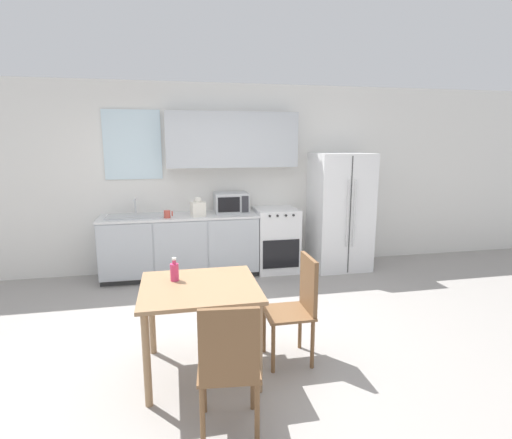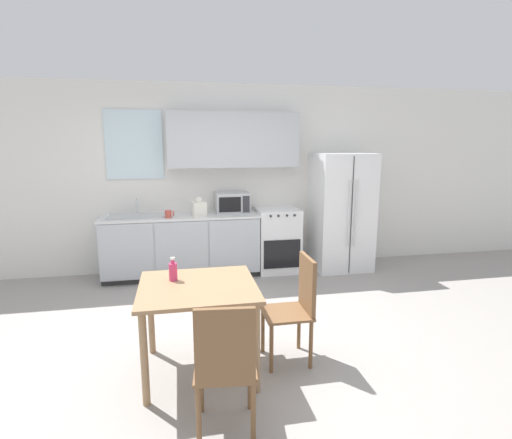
{
  "view_description": "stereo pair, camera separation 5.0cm",
  "coord_description": "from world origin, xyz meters",
  "px_view_note": "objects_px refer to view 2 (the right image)",
  "views": [
    {
      "loc": [
        -0.5,
        -3.63,
        1.89
      ],
      "look_at": [
        0.37,
        0.55,
        1.05
      ],
      "focal_mm": 28.0,
      "sensor_mm": 36.0,
      "label": 1
    },
    {
      "loc": [
        -0.45,
        -3.64,
        1.89
      ],
      "look_at": [
        0.37,
        0.55,
        1.05
      ],
      "focal_mm": 28.0,
      "sensor_mm": 36.0,
      "label": 2
    }
  ],
  "objects_px": {
    "refrigerator": "(341,212)",
    "dining_chair_near": "(225,362)",
    "dining_chair_side": "(297,301)",
    "dining_table": "(198,299)",
    "drink_bottle": "(173,271)",
    "coffee_mug": "(169,214)",
    "microwave": "(232,202)",
    "oven_range": "(277,240)"
  },
  "relations": [
    {
      "from": "oven_range",
      "to": "dining_table",
      "type": "bearing_deg",
      "value": -117.4
    },
    {
      "from": "coffee_mug",
      "to": "refrigerator",
      "type": "bearing_deg",
      "value": 2.25
    },
    {
      "from": "oven_range",
      "to": "coffee_mug",
      "type": "xyz_separation_m",
      "value": [
        -1.54,
        -0.16,
        0.47
      ]
    },
    {
      "from": "refrigerator",
      "to": "dining_chair_near",
      "type": "xyz_separation_m",
      "value": [
        -2.12,
        -3.22,
        -0.33
      ]
    },
    {
      "from": "coffee_mug",
      "to": "dining_table",
      "type": "distance_m",
      "value": 2.34
    },
    {
      "from": "microwave",
      "to": "dining_table",
      "type": "height_order",
      "value": "microwave"
    },
    {
      "from": "refrigerator",
      "to": "dining_chair_side",
      "type": "height_order",
      "value": "refrigerator"
    },
    {
      "from": "dining_table",
      "to": "dining_chair_side",
      "type": "xyz_separation_m",
      "value": [
        0.85,
        0.02,
        -0.1
      ]
    },
    {
      "from": "dining_chair_side",
      "to": "drink_bottle",
      "type": "height_order",
      "value": "drink_bottle"
    },
    {
      "from": "oven_range",
      "to": "refrigerator",
      "type": "relative_size",
      "value": 0.54
    },
    {
      "from": "refrigerator",
      "to": "dining_chair_side",
      "type": "distance_m",
      "value": 2.79
    },
    {
      "from": "dining_chair_near",
      "to": "drink_bottle",
      "type": "xyz_separation_m",
      "value": [
        -0.32,
        0.97,
        0.3
      ]
    },
    {
      "from": "refrigerator",
      "to": "coffee_mug",
      "type": "relative_size",
      "value": 14.4
    },
    {
      "from": "dining_chair_near",
      "to": "refrigerator",
      "type": "bearing_deg",
      "value": 62.67
    },
    {
      "from": "dining_chair_near",
      "to": "coffee_mug",
      "type": "bearing_deg",
      "value": 103.03
    },
    {
      "from": "coffee_mug",
      "to": "microwave",
      "type": "bearing_deg",
      "value": 15.0
    },
    {
      "from": "dining_chair_near",
      "to": "dining_chair_side",
      "type": "bearing_deg",
      "value": 55.07
    },
    {
      "from": "refrigerator",
      "to": "drink_bottle",
      "type": "bearing_deg",
      "value": -137.23
    },
    {
      "from": "dining_table",
      "to": "drink_bottle",
      "type": "height_order",
      "value": "drink_bottle"
    },
    {
      "from": "oven_range",
      "to": "refrigerator",
      "type": "height_order",
      "value": "refrigerator"
    },
    {
      "from": "microwave",
      "to": "dining_chair_side",
      "type": "height_order",
      "value": "microwave"
    },
    {
      "from": "refrigerator",
      "to": "microwave",
      "type": "xyz_separation_m",
      "value": [
        -1.61,
        0.14,
        0.16
      ]
    },
    {
      "from": "oven_range",
      "to": "coffee_mug",
      "type": "relative_size",
      "value": 7.76
    },
    {
      "from": "refrigerator",
      "to": "dining_chair_near",
      "type": "relative_size",
      "value": 1.85
    },
    {
      "from": "refrigerator",
      "to": "dining_chair_side",
      "type": "relative_size",
      "value": 1.85
    },
    {
      "from": "drink_bottle",
      "to": "coffee_mug",
      "type": "bearing_deg",
      "value": 91.84
    },
    {
      "from": "coffee_mug",
      "to": "drink_bottle",
      "type": "height_order",
      "value": "coffee_mug"
    },
    {
      "from": "coffee_mug",
      "to": "dining_chair_side",
      "type": "height_order",
      "value": "coffee_mug"
    },
    {
      "from": "microwave",
      "to": "coffee_mug",
      "type": "bearing_deg",
      "value": -165.0
    },
    {
      "from": "oven_range",
      "to": "refrigerator",
      "type": "distance_m",
      "value": 1.04
    },
    {
      "from": "dining_chair_side",
      "to": "drink_bottle",
      "type": "relative_size",
      "value": 4.72
    },
    {
      "from": "refrigerator",
      "to": "dining_chair_near",
      "type": "bearing_deg",
      "value": -123.35
    },
    {
      "from": "dining_chair_side",
      "to": "coffee_mug",
      "type": "bearing_deg",
      "value": 25.95
    },
    {
      "from": "coffee_mug",
      "to": "drink_bottle",
      "type": "xyz_separation_m",
      "value": [
        0.07,
        -2.16,
        -0.1
      ]
    },
    {
      "from": "dining_table",
      "to": "drink_bottle",
      "type": "distance_m",
      "value": 0.32
    },
    {
      "from": "dining_chair_side",
      "to": "drink_bottle",
      "type": "bearing_deg",
      "value": 82.73
    },
    {
      "from": "microwave",
      "to": "dining_chair_near",
      "type": "height_order",
      "value": "microwave"
    },
    {
      "from": "dining_table",
      "to": "dining_chair_near",
      "type": "distance_m",
      "value": 0.83
    },
    {
      "from": "coffee_mug",
      "to": "dining_chair_side",
      "type": "xyz_separation_m",
      "value": [
        1.11,
        -2.29,
        -0.4
      ]
    },
    {
      "from": "oven_range",
      "to": "dining_chair_side",
      "type": "bearing_deg",
      "value": -100.05
    },
    {
      "from": "dining_table",
      "to": "refrigerator",
      "type": "bearing_deg",
      "value": 47.03
    },
    {
      "from": "dining_chair_side",
      "to": "drink_bottle",
      "type": "distance_m",
      "value": 1.09
    }
  ]
}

